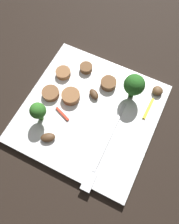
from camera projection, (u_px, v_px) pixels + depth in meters
The scene contains 15 objects.
ground_plane at pixel (90, 115), 0.46m from camera, with size 1.40×1.40×0.00m, color black.
plate at pixel (90, 113), 0.46m from camera, with size 0.25×0.25×0.01m, color white.
fork at pixel (103, 151), 0.42m from camera, with size 0.18×0.02×0.00m.
broccoli_floret_0 at pixel (38, 111), 0.42m from camera, with size 0.03×0.03×0.05m.
broccoli_floret_1 at pixel (134, 85), 0.43m from camera, with size 0.04×0.04×0.06m.
sausage_slice_0 at pixel (63, 73), 0.48m from camera, with size 0.03×0.03×0.01m, color brown.
sausage_slice_1 at pixel (86, 68), 0.49m from camera, with size 0.03×0.03×0.01m, color brown.
sausage_slice_2 at pixel (51, 93), 0.46m from camera, with size 0.03×0.03×0.01m, color brown.
sausage_slice_3 at pixel (71, 96), 0.46m from camera, with size 0.04×0.04×0.01m, color brown.
sausage_slice_4 at pixel (108, 83), 0.47m from camera, with size 0.03×0.03×0.01m, color brown.
mushroom_0 at pixel (158, 91), 0.46m from camera, with size 0.02×0.02×0.01m, color brown.
mushroom_1 at pixel (94, 94), 0.46m from camera, with size 0.02×0.02×0.01m, color #4C331E.
mushroom_2 at pixel (48, 138), 0.42m from camera, with size 0.03×0.02×0.01m, color #4C331E.
pepper_strip_0 at pixel (62, 114), 0.45m from camera, with size 0.04×0.00×0.00m, color red.
pepper_strip_3 at pixel (148, 108), 0.45m from camera, with size 0.05×0.01×0.00m, color yellow.
Camera 1 is at (0.17, 0.08, 0.42)m, focal length 37.55 mm.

